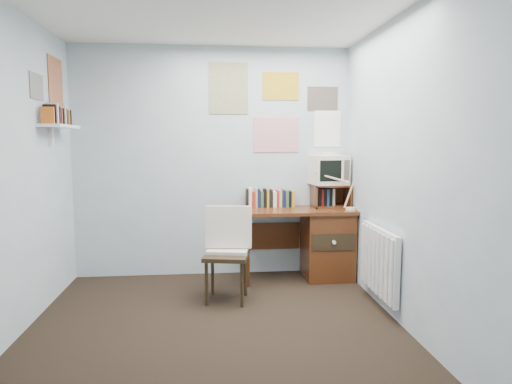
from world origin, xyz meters
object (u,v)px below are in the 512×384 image
desk_chair (226,256)px  wall_shelf (60,126)px  tv_riser (331,196)px  radiator (379,261)px  crt_tv (329,168)px  desk_lamp (351,192)px  desk (322,241)px

desk_chair → wall_shelf: bearing=-178.6°
tv_riser → radiator: size_ratio=0.50×
desk_chair → crt_tv: size_ratio=2.32×
desk_lamp → crt_tv: bearing=103.5°
desk → crt_tv: size_ratio=3.26×
desk_lamp → radiator: (0.02, -0.78, -0.54)m
desk → wall_shelf: wall_shelf is taller
desk_lamp → tv_riser: desk_lamp is taller
radiator → wall_shelf: bearing=169.1°
desk → crt_tv: 0.80m
desk_lamp → crt_tv: size_ratio=1.07×
desk_chair → radiator: 1.38m
desk_lamp → tv_riser: bearing=101.5°
desk_chair → crt_tv: 1.58m
desk → radiator: 0.97m
desk → crt_tv: bearing=54.2°
tv_riser → crt_tv: bearing=141.0°
crt_tv → desk_chair: bearing=-153.8°
crt_tv → radiator: (0.19, -1.06, -0.76)m
tv_riser → wall_shelf: (-2.69, -0.49, 0.74)m
radiator → wall_shelf: (-2.86, 0.55, 1.20)m
desk_lamp → crt_tv: 0.40m
desk → radiator: size_ratio=1.50×
desk → radiator: bearing=-72.8°
desk_chair → radiator: size_ratio=1.06×
tv_riser → radiator: 1.15m
desk_chair → wall_shelf: 1.94m
crt_tv → tv_riser: bearing=-46.2°
desk_lamp → radiator: size_ratio=0.49×
desk → desk_chair: (-1.06, -0.63, 0.02)m
desk → desk_lamp: 0.63m
desk → tv_riser: 0.51m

